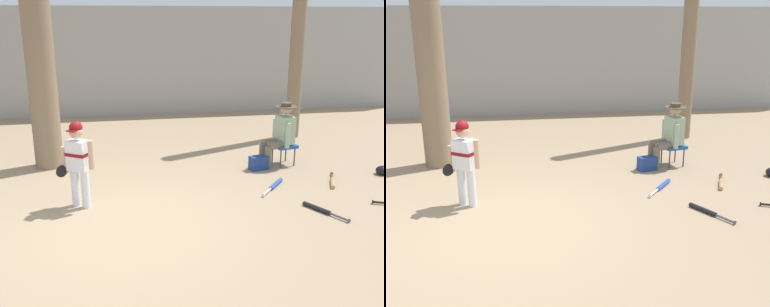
{
  "view_description": "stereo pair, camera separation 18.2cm",
  "coord_description": "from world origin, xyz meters",
  "views": [
    {
      "loc": [
        -0.06,
        -5.54,
        2.7
      ],
      "look_at": [
        1.06,
        0.75,
        0.75
      ],
      "focal_mm": 41.68,
      "sensor_mm": 36.0,
      "label": 1
    },
    {
      "loc": [
        0.12,
        -5.57,
        2.7
      ],
      "look_at": [
        1.06,
        0.75,
        0.75
      ],
      "focal_mm": 41.68,
      "sensor_mm": 36.0,
      "label": 2
    }
  ],
  "objects": [
    {
      "name": "bat_wood_tan",
      "position": [
        3.54,
        1.01,
        0.03
      ],
      "size": [
        0.36,
        0.67,
        0.07
      ],
      "color": "tan",
      "rests_on": "ground"
    },
    {
      "name": "bat_blue_youth",
      "position": [
        2.51,
        1.04,
        0.03
      ],
      "size": [
        0.58,
        0.67,
        0.07
      ],
      "color": "#2347AD",
      "rests_on": "ground"
    },
    {
      "name": "tree_near_player",
      "position": [
        -1.31,
        2.84,
        2.84
      ],
      "size": [
        0.83,
        0.83,
        6.54
      ],
      "color": "#7F6B51",
      "rests_on": "ground"
    },
    {
      "name": "seated_spectator",
      "position": [
        3.0,
        2.14,
        0.64
      ],
      "size": [
        0.68,
        0.54,
        1.2
      ],
      "color": "#6B6051",
      "rests_on": "ground"
    },
    {
      "name": "young_ballplayer",
      "position": [
        -0.62,
        0.79,
        0.74
      ],
      "size": [
        0.6,
        0.37,
        1.31
      ],
      "color": "white",
      "rests_on": "ground"
    },
    {
      "name": "bat_black_composite",
      "position": [
        2.82,
        -0.01,
        0.03
      ],
      "size": [
        0.42,
        0.72,
        0.07
      ],
      "color": "black",
      "rests_on": "ground"
    },
    {
      "name": "batting_helmet_black",
      "position": [
        4.65,
        1.29,
        0.07
      ],
      "size": [
        0.3,
        0.23,
        0.17
      ],
      "color": "black",
      "rests_on": "ground"
    },
    {
      "name": "tree_behind_spectator",
      "position": [
        4.08,
        4.15,
        2.66
      ],
      "size": [
        0.46,
        0.46,
        5.77
      ],
      "color": "#7F6B51",
      "rests_on": "ground"
    },
    {
      "name": "handbag_beside_stool",
      "position": [
        2.53,
        1.94,
        0.13
      ],
      "size": [
        0.37,
        0.25,
        0.26
      ],
      "primitive_type": "cube",
      "rotation": [
        0.0,
        0.0,
        0.24
      ],
      "color": "navy",
      "rests_on": "ground"
    },
    {
      "name": "ground_plane",
      "position": [
        0.0,
        0.0,
        0.0
      ],
      "size": [
        60.0,
        60.0,
        0.0
      ],
      "primitive_type": "plane",
      "color": "#9E8466"
    },
    {
      "name": "folding_stool",
      "position": [
        3.09,
        2.16,
        0.36
      ],
      "size": [
        0.47,
        0.47,
        0.41
      ],
      "color": "#194C9E",
      "rests_on": "ground"
    },
    {
      "name": "concrete_back_wall",
      "position": [
        0.0,
        7.4,
        1.51
      ],
      "size": [
        18.0,
        0.36,
        3.02
      ],
      "primitive_type": "cube",
      "color": "#9E9E99",
      "rests_on": "ground"
    }
  ]
}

